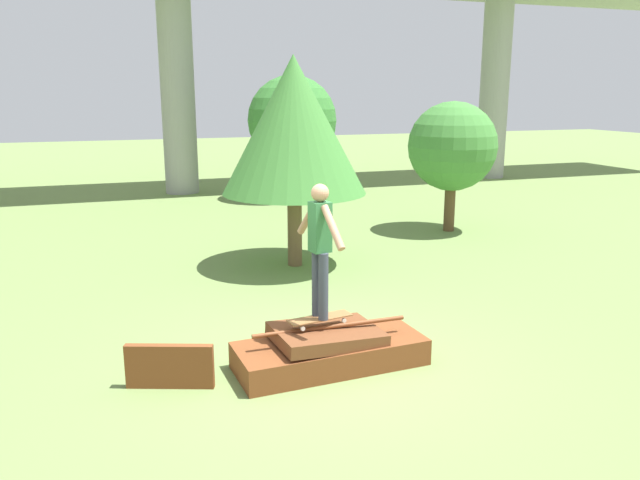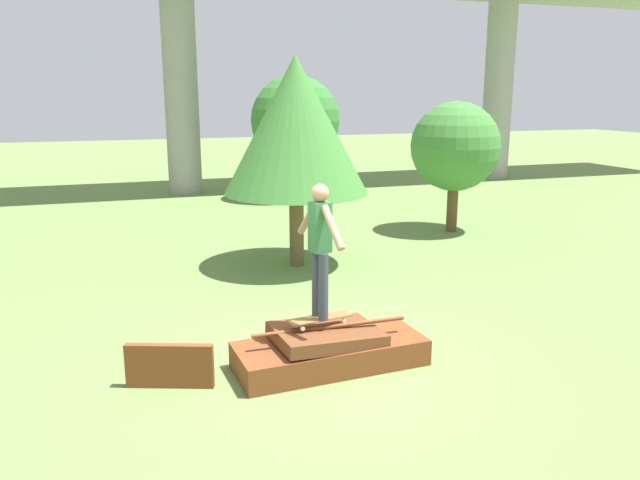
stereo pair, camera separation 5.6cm
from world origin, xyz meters
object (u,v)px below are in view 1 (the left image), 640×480
skateboard (320,318)px  tree_behind_right (292,121)px  skater (320,242)px  tree_behind_left (452,147)px  tree_mid_back (294,126)px

skateboard → tree_behind_right: bearing=74.8°
skateboard → skater: (0.00, -0.00, 0.96)m
tree_behind_left → tree_mid_back: 4.84m
tree_behind_left → tree_mid_back: tree_mid_back is taller
skateboard → tree_mid_back: tree_mid_back is taller
skateboard → skater: 0.96m
tree_behind_left → tree_behind_right: tree_behind_right is taller
skater → tree_behind_left: size_ratio=0.53×
tree_mid_back → skater: bearing=-103.1°
tree_behind_right → skater: bearing=-105.2°
skater → tree_behind_right: size_ratio=0.43×
skateboard → tree_behind_right: tree_behind_right is taller
tree_mid_back → tree_behind_left: bearing=21.4°
skateboard → tree_behind_left: bearing=48.7°
skateboard → skater: size_ratio=0.51×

